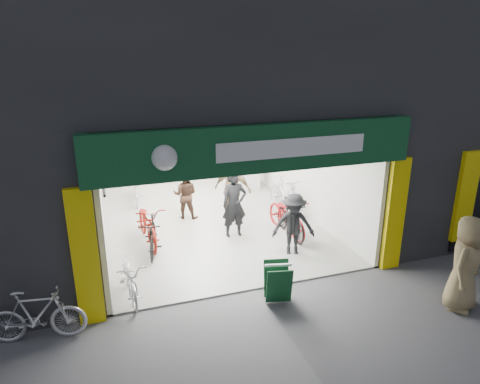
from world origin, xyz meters
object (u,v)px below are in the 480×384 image
bike_right_front (290,219)px  parked_bike (37,315)px  pedestrian_near (465,264)px  bike_left_front (130,278)px  sandwich_board (278,281)px

bike_right_front → parked_bike: bearing=-155.5°
parked_bike → pedestrian_near: pedestrian_near is taller
bike_left_front → bike_right_front: 4.60m
bike_right_front → sandwich_board: bearing=-118.2°
pedestrian_near → sandwich_board: 3.55m
bike_right_front → parked_bike: 6.44m
sandwich_board → bike_right_front: bearing=73.6°
bike_left_front → bike_right_front: (4.30, 1.63, 0.09)m
sandwich_board → pedestrian_near: bearing=-9.5°
bike_right_front → sandwich_board: 3.14m
bike_left_front → bike_right_front: bearing=17.0°
bike_left_front → pedestrian_near: 6.50m
bike_left_front → parked_bike: (-1.62, -0.90, 0.06)m
parked_bike → sandwich_board: (4.38, -0.20, -0.06)m
pedestrian_near → bike_right_front: bearing=84.1°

